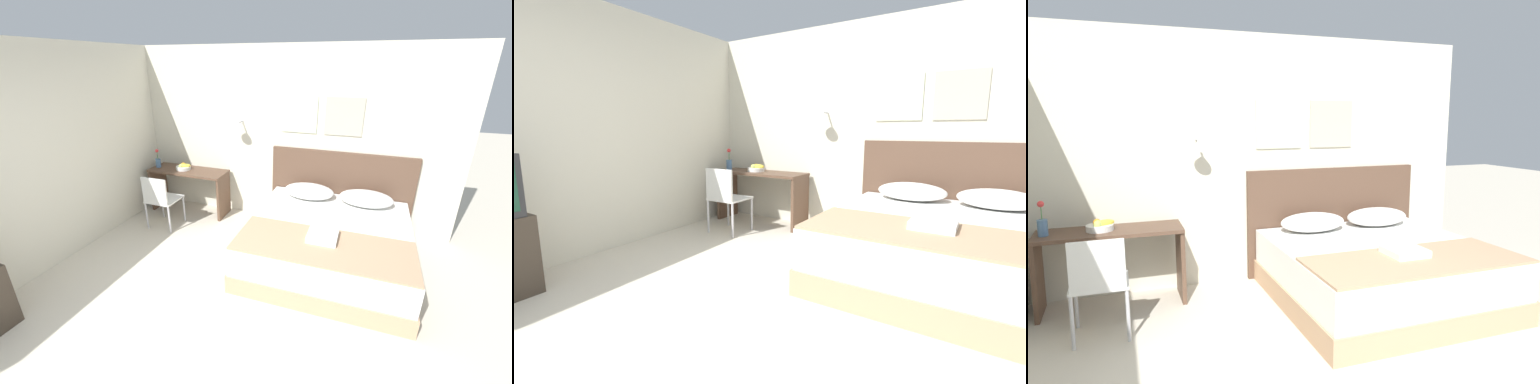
% 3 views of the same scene
% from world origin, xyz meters
% --- Properties ---
extents(wall_back, '(5.24, 0.31, 2.65)m').
position_xyz_m(wall_back, '(0.01, 3.00, 1.33)').
color(wall_back, beige).
rests_on(wall_back, ground_plane).
extents(bed, '(1.95, 1.98, 0.57)m').
position_xyz_m(bed, '(1.01, 1.92, 0.28)').
color(bed, tan).
rests_on(bed, ground_plane).
extents(headboard, '(2.07, 0.06, 1.20)m').
position_xyz_m(headboard, '(1.01, 2.94, 0.60)').
color(headboard, brown).
rests_on(headboard, ground_plane).
extents(pillow_left, '(0.71, 0.47, 0.19)m').
position_xyz_m(pillow_left, '(0.62, 2.63, 0.66)').
color(pillow_left, white).
rests_on(pillow_left, bed).
extents(pillow_right, '(0.71, 0.47, 0.19)m').
position_xyz_m(pillow_right, '(1.41, 2.63, 0.66)').
color(pillow_right, white).
rests_on(pillow_right, bed).
extents(throw_blanket, '(1.89, 0.79, 0.02)m').
position_xyz_m(throw_blanket, '(1.01, 1.35, 0.58)').
color(throw_blanket, tan).
rests_on(throw_blanket, bed).
extents(folded_towel_near_foot, '(0.33, 0.33, 0.06)m').
position_xyz_m(folded_towel_near_foot, '(0.99, 1.49, 0.62)').
color(folded_towel_near_foot, white).
rests_on(folded_towel_near_foot, throw_blanket).
extents(desk, '(1.31, 0.48, 0.74)m').
position_xyz_m(desk, '(-1.42, 2.67, 0.53)').
color(desk, brown).
rests_on(desk, ground_plane).
extents(desk_chair, '(0.45, 0.45, 0.85)m').
position_xyz_m(desk_chair, '(-1.51, 1.98, 0.51)').
color(desk_chair, white).
rests_on(desk_chair, ground_plane).
extents(fruit_bowl, '(0.26, 0.24, 0.11)m').
position_xyz_m(fruit_bowl, '(-1.50, 2.67, 0.78)').
color(fruit_bowl, silver).
rests_on(fruit_bowl, desk).
extents(flower_vase, '(0.09, 0.09, 0.32)m').
position_xyz_m(flower_vase, '(-1.97, 2.63, 0.85)').
color(flower_vase, '#4C7099').
rests_on(flower_vase, desk).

